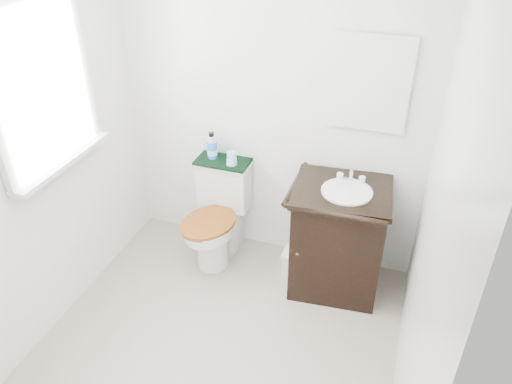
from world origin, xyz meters
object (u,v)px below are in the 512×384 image
Objects in this scene: toilet at (219,218)px; mouthwash_bottle at (212,146)px; cup at (232,158)px; vanity at (338,237)px; trash_bin at (297,268)px.

mouthwash_bottle is (-0.09, 0.13, 0.53)m from toilet.
toilet is at bearing -133.80° from cup.
mouthwash_bottle is 2.04× the size of cup.
vanity is 1.12m from mouthwash_bottle.
vanity is at bearing -10.43° from cup.
cup reaches higher than toilet.
mouthwash_bottle reaches higher than trash_bin.
trash_bin is (-0.25, -0.10, -0.28)m from vanity.
mouthwash_bottle is at bearing 168.80° from vanity.
vanity is 4.49× the size of mouthwash_bottle.
trash_bin is at bearing -21.77° from mouthwash_bottle.
trash_bin is 0.93m from cup.
vanity is 0.94m from cup.
toilet is at bearing 165.83° from trash_bin.
vanity is at bearing -11.20° from mouthwash_bottle.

